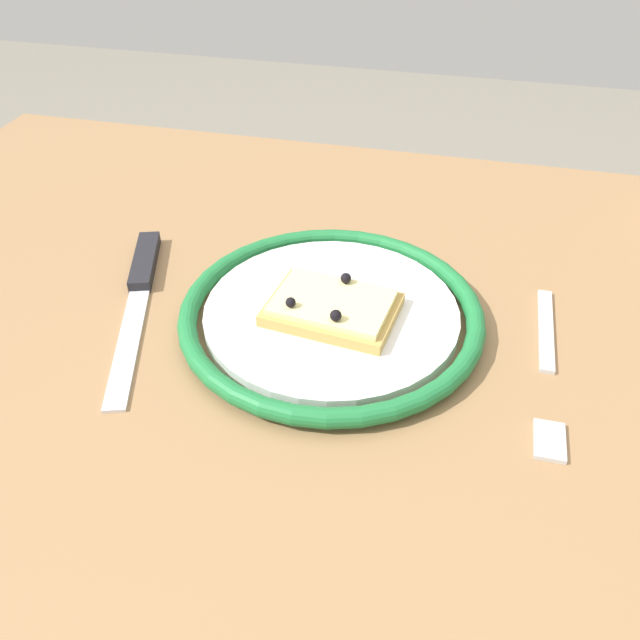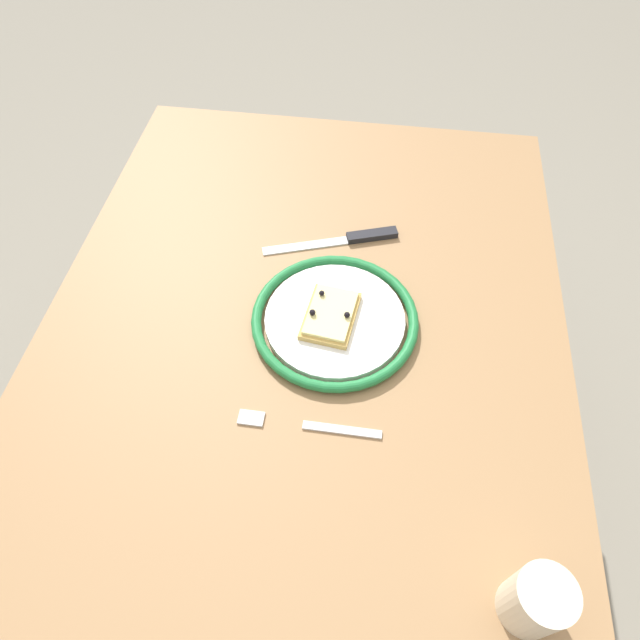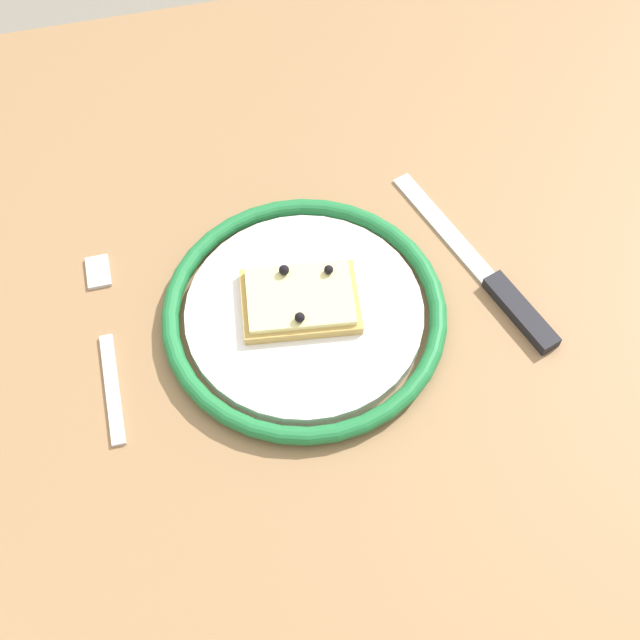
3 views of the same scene
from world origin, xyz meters
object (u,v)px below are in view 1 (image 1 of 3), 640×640
Objects in this scene: dining_table at (300,428)px; plate at (331,314)px; knife at (141,282)px; fork at (547,366)px; pizza_slice_near at (332,307)px.

dining_table is 0.11m from plate.
knife is 0.37m from fork.
pizza_slice_near reaches higher than plate.
pizza_slice_near is 0.57× the size of fork.
dining_table is at bearing 65.25° from pizza_slice_near.
dining_table is at bearing 160.12° from knife.
knife is at bearing -19.88° from dining_table.
plate is 0.18m from fork.
plate is (-0.02, -0.05, 0.10)m from dining_table.
pizza_slice_near reaches higher than dining_table.
pizza_slice_near is at bearing -114.75° from dining_table.
knife is at bearing -3.64° from plate.
dining_table is 3.96× the size of plate.
dining_table is 9.04× the size of pizza_slice_near.
fork is at bearing 175.71° from knife.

